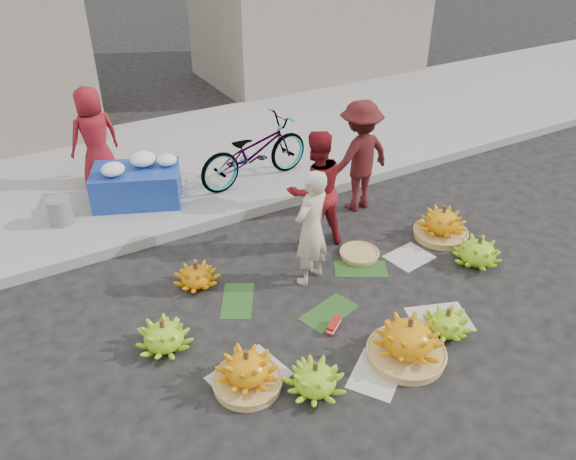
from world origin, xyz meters
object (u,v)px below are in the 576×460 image
banana_bunch_4 (478,251)px  flower_table (137,183)px  vendor_cream (311,228)px  banana_bunch_0 (247,371)px  bicycle (254,151)px

banana_bunch_4 → flower_table: flower_table is taller
vendor_cream → flower_table: vendor_cream is taller
vendor_cream → banana_bunch_0: bearing=17.8°
banana_bunch_0 → vendor_cream: size_ratio=0.49×
flower_table → banana_bunch_0: bearing=-69.8°
banana_bunch_0 → vendor_cream: (1.41, 1.14, 0.53)m
banana_bunch_4 → bicycle: bearing=114.9°
banana_bunch_4 → flower_table: bearing=133.1°
banana_bunch_0 → vendor_cream: bearing=39.0°
banana_bunch_4 → flower_table: (-3.26, 3.48, 0.24)m
banana_bunch_0 → banana_bunch_4: size_ratio=0.98×
banana_bunch_4 → flower_table: size_ratio=0.52×
banana_bunch_4 → vendor_cream: size_ratio=0.50×
banana_bunch_0 → flower_table: size_ratio=0.51×
banana_bunch_0 → bicycle: 4.11m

